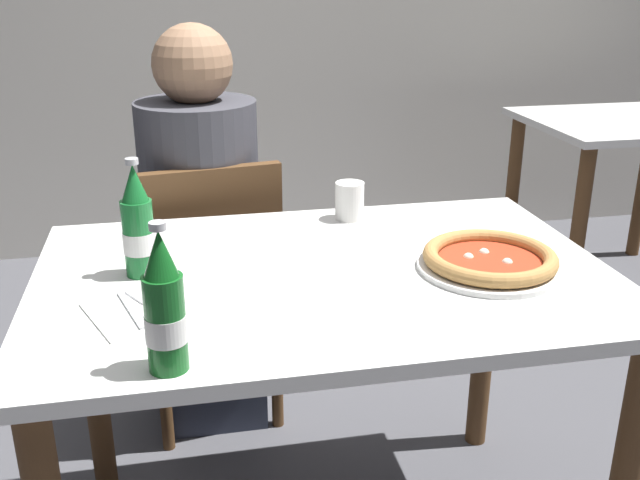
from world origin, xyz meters
TOP-DOWN VIEW (x-y plane):
  - dining_table_main at (0.00, 0.00)m, footprint 1.20×0.80m
  - chair_behind_table at (-0.22, 0.61)m, footprint 0.45×0.45m
  - diner_seated at (-0.23, 0.66)m, footprint 0.34×0.34m
  - dining_table_background at (1.57, 1.32)m, footprint 0.80×0.70m
  - pizza_margherita_near at (0.34, -0.06)m, footprint 0.30×0.30m
  - beer_bottle_left at (-0.38, 0.06)m, footprint 0.07×0.07m
  - beer_bottle_center at (-0.32, -0.34)m, footprint 0.07×0.07m
  - napkin_with_cutlery at (-0.37, -0.12)m, footprint 0.24×0.24m
  - paper_cup at (0.13, 0.31)m, footprint 0.07×0.07m

SIDE VIEW (x-z plane):
  - chair_behind_table at x=-0.22m, z-range 0.06..0.91m
  - diner_seated at x=-0.23m, z-range -0.02..1.19m
  - dining_table_background at x=1.57m, z-range 0.22..0.97m
  - dining_table_main at x=0.00m, z-range 0.26..1.01m
  - napkin_with_cutlery at x=-0.37m, z-range 0.75..0.76m
  - pizza_margherita_near at x=0.34m, z-range 0.75..0.79m
  - paper_cup at x=0.13m, z-range 0.75..0.84m
  - beer_bottle_left at x=-0.38m, z-range 0.73..0.98m
  - beer_bottle_center at x=-0.32m, z-range 0.73..0.98m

